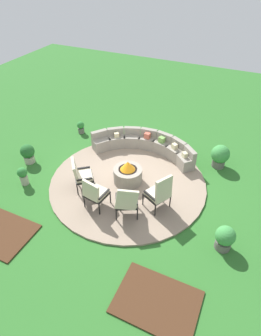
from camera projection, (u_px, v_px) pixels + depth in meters
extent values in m
plane|color=#2D6B28|center=(128.00, 183.00, 9.07)|extent=(24.00, 24.00, 0.00)
cylinder|color=gray|center=(128.00, 182.00, 9.05)|extent=(4.90, 4.90, 0.06)
cube|color=#472B19|center=(0.00, 232.00, 7.50)|extent=(1.75, 1.28, 0.04)
cube|color=#472B19|center=(157.00, 302.00, 6.04)|extent=(1.75, 1.28, 0.04)
cylinder|color=gray|center=(128.00, 175.00, 8.88)|extent=(0.89, 0.89, 0.49)
cylinder|color=black|center=(128.00, 170.00, 8.75)|extent=(0.58, 0.58, 0.06)
cone|color=orange|center=(128.00, 166.00, 8.64)|extent=(0.46, 0.46, 0.28)
cube|color=gray|center=(185.00, 162.00, 9.47)|extent=(0.73, 0.73, 0.44)
cube|color=gray|center=(190.00, 152.00, 9.29)|extent=(0.53, 0.52, 0.26)
cube|color=gray|center=(175.00, 153.00, 9.86)|extent=(0.73, 0.67, 0.44)
cube|color=gray|center=(179.00, 143.00, 9.72)|extent=(0.59, 0.41, 0.26)
cube|color=gray|center=(162.00, 147.00, 10.18)|extent=(0.66, 0.56, 0.44)
cube|color=gray|center=(165.00, 137.00, 10.05)|extent=(0.61, 0.27, 0.26)
cube|color=gray|center=(147.00, 142.00, 10.39)|extent=(0.62, 0.50, 0.44)
cube|color=gray|center=(149.00, 132.00, 10.28)|extent=(0.60, 0.21, 0.26)
cube|color=gray|center=(132.00, 141.00, 10.48)|extent=(0.71, 0.63, 0.44)
cube|color=gray|center=(132.00, 130.00, 10.38)|extent=(0.60, 0.36, 0.26)
cube|color=gray|center=(117.00, 141.00, 10.45)|extent=(0.74, 0.71, 0.44)
cube|color=gray|center=(116.00, 131.00, 10.35)|extent=(0.56, 0.48, 0.26)
cube|color=gray|center=(101.00, 144.00, 10.30)|extent=(0.71, 0.74, 0.44)
cube|color=gray|center=(99.00, 134.00, 10.18)|extent=(0.48, 0.57, 0.26)
cube|color=#70A34C|center=(162.00, 140.00, 9.95)|extent=(0.23, 0.22, 0.20)
cube|color=#BC5B47|center=(147.00, 136.00, 10.16)|extent=(0.21, 0.18, 0.20)
cube|color=beige|center=(175.00, 146.00, 9.65)|extent=(0.23, 0.22, 0.17)
cube|color=beige|center=(116.00, 135.00, 10.23)|extent=(0.21, 0.21, 0.16)
cube|color=beige|center=(185.00, 155.00, 9.27)|extent=(0.22, 0.21, 0.16)
cylinder|color=black|center=(92.00, 175.00, 8.96)|extent=(0.04, 0.04, 0.38)
cylinder|color=black|center=(94.00, 187.00, 8.53)|extent=(0.04, 0.04, 0.38)
cylinder|color=black|center=(76.00, 178.00, 8.87)|extent=(0.04, 0.04, 0.38)
cylinder|color=black|center=(78.00, 190.00, 8.44)|extent=(0.04, 0.04, 0.38)
cube|color=black|center=(84.00, 177.00, 8.57)|extent=(0.79, 0.80, 0.05)
cube|color=beige|center=(84.00, 175.00, 8.52)|extent=(0.73, 0.74, 0.09)
cube|color=beige|center=(75.00, 170.00, 8.33)|extent=(0.43, 0.57, 0.64)
cube|color=black|center=(83.00, 168.00, 8.69)|extent=(0.38, 0.32, 0.04)
cube|color=black|center=(85.00, 179.00, 8.27)|extent=(0.38, 0.32, 0.04)
cylinder|color=black|center=(96.00, 191.00, 8.39)|extent=(0.04, 0.04, 0.38)
cylinder|color=black|center=(110.00, 198.00, 8.17)|extent=(0.04, 0.04, 0.38)
cylinder|color=black|center=(84.00, 202.00, 8.04)|extent=(0.04, 0.04, 0.38)
cylinder|color=black|center=(99.00, 209.00, 7.82)|extent=(0.04, 0.04, 0.38)
cube|color=black|center=(97.00, 194.00, 7.97)|extent=(0.63, 0.63, 0.05)
cube|color=beige|center=(97.00, 193.00, 7.93)|extent=(0.58, 0.58, 0.09)
cube|color=beige|center=(91.00, 191.00, 7.61)|extent=(0.58, 0.16, 0.64)
cube|color=black|center=(89.00, 188.00, 7.99)|extent=(0.11, 0.48, 0.04)
cube|color=black|center=(104.00, 194.00, 7.78)|extent=(0.11, 0.48, 0.04)
cylinder|color=black|center=(116.00, 201.00, 8.06)|extent=(0.04, 0.04, 0.38)
cylinder|color=black|center=(137.00, 201.00, 8.07)|extent=(0.04, 0.04, 0.38)
cylinder|color=black|center=(116.00, 215.00, 7.65)|extent=(0.04, 0.04, 0.38)
cylinder|color=black|center=(137.00, 215.00, 7.67)|extent=(0.04, 0.04, 0.38)
cube|color=black|center=(127.00, 202.00, 7.73)|extent=(0.79, 0.76, 0.05)
cube|color=beige|center=(127.00, 200.00, 7.68)|extent=(0.72, 0.70, 0.09)
cube|color=beige|center=(127.00, 200.00, 7.34)|extent=(0.59, 0.40, 0.68)
cube|color=black|center=(116.00, 199.00, 7.64)|extent=(0.26, 0.44, 0.04)
cube|color=black|center=(137.00, 199.00, 7.65)|extent=(0.26, 0.44, 0.04)
cylinder|color=black|center=(143.00, 200.00, 8.11)|extent=(0.04, 0.04, 0.38)
cylinder|color=black|center=(158.00, 192.00, 8.38)|extent=(0.04, 0.04, 0.38)
cylinder|color=black|center=(155.00, 211.00, 7.78)|extent=(0.04, 0.04, 0.38)
cylinder|color=black|center=(170.00, 202.00, 8.05)|extent=(0.04, 0.04, 0.38)
cube|color=black|center=(157.00, 195.00, 7.95)|extent=(0.77, 0.79, 0.05)
cube|color=beige|center=(157.00, 193.00, 7.90)|extent=(0.71, 0.73, 0.09)
cube|color=beige|center=(164.00, 190.00, 7.56)|extent=(0.36, 0.58, 0.74)
cube|color=black|center=(150.00, 196.00, 7.74)|extent=(0.45, 0.26, 0.04)
cube|color=black|center=(164.00, 188.00, 7.99)|extent=(0.45, 0.26, 0.04)
cylinder|color=#605B56|center=(81.00, 130.00, 11.39)|extent=(0.24, 0.24, 0.22)
sphere|color=#2D7A33|center=(81.00, 125.00, 11.24)|extent=(0.28, 0.28, 0.28)
cylinder|color=#605B56|center=(218.00, 163.00, 9.67)|extent=(0.43, 0.43, 0.26)
sphere|color=#3D8E42|center=(220.00, 154.00, 9.44)|extent=(0.61, 0.61, 0.61)
cylinder|color=#A89E8E|center=(24.00, 180.00, 8.94)|extent=(0.24, 0.24, 0.32)
sphere|color=#2D7A33|center=(22.00, 172.00, 8.75)|extent=(0.31, 0.31, 0.31)
cylinder|color=#605B56|center=(223.00, 244.00, 7.08)|extent=(0.39, 0.39, 0.23)
sphere|color=#3D8E42|center=(225.00, 236.00, 6.87)|extent=(0.49, 0.49, 0.49)
cylinder|color=#A89E8E|center=(29.00, 159.00, 9.85)|extent=(0.36, 0.36, 0.25)
sphere|color=#236028|center=(27.00, 151.00, 9.65)|extent=(0.47, 0.47, 0.47)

